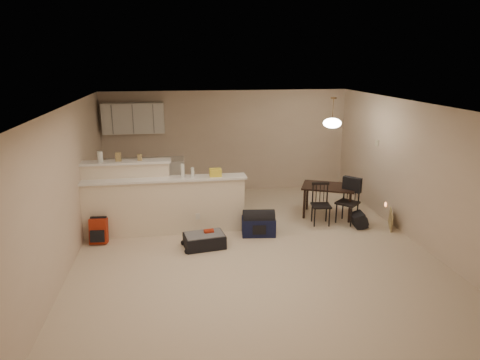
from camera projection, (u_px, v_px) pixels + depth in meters
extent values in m
plane|color=beige|center=(252.00, 247.00, 7.59)|extent=(7.00, 7.00, 0.00)
plane|color=white|center=(253.00, 105.00, 6.91)|extent=(7.00, 7.00, 0.00)
cube|color=beige|center=(227.00, 142.00, 10.58)|extent=(6.00, 0.02, 2.50)
cube|color=beige|center=(320.00, 282.00, 3.92)|extent=(6.00, 0.02, 2.50)
cube|color=beige|center=(67.00, 187.00, 6.81)|extent=(0.02, 7.00, 2.50)
cube|color=beige|center=(416.00, 173.00, 7.69)|extent=(0.02, 7.00, 2.50)
cube|color=beige|center=(165.00, 207.00, 8.09)|extent=(3.00, 0.28, 1.05)
cube|color=white|center=(164.00, 179.00, 7.94)|extent=(3.08, 0.38, 0.04)
cube|color=beige|center=(128.00, 198.00, 8.15)|extent=(1.60, 0.24, 1.35)
cube|color=white|center=(125.00, 162.00, 7.96)|extent=(1.68, 0.34, 0.04)
cube|color=white|center=(134.00, 118.00, 9.91)|extent=(1.40, 0.34, 0.70)
cube|color=white|center=(146.00, 179.00, 10.21)|extent=(1.80, 0.60, 0.90)
cube|color=beige|center=(377.00, 143.00, 9.09)|extent=(0.02, 0.12, 0.12)
cylinder|color=silver|center=(100.00, 157.00, 7.87)|extent=(0.10, 0.10, 0.20)
cube|color=#9B8350|center=(118.00, 157.00, 7.92)|extent=(0.10, 0.07, 0.16)
cube|color=#9B8350|center=(140.00, 157.00, 7.98)|extent=(0.08, 0.06, 0.12)
cylinder|color=silver|center=(183.00, 171.00, 7.95)|extent=(0.07, 0.07, 0.26)
cylinder|color=silver|center=(193.00, 172.00, 7.99)|extent=(0.06, 0.06, 0.18)
cube|color=#9B8350|center=(215.00, 172.00, 8.05)|extent=(0.22, 0.18, 0.14)
cube|color=black|center=(328.00, 187.00, 8.95)|extent=(1.26, 1.07, 0.04)
cylinder|color=black|center=(304.00, 204.00, 8.89)|extent=(0.05, 0.05, 0.63)
cylinder|color=black|center=(350.00, 208.00, 8.67)|extent=(0.05, 0.05, 0.63)
cylinder|color=black|center=(307.00, 196.00, 9.42)|extent=(0.05, 0.05, 0.63)
cylinder|color=black|center=(350.00, 199.00, 9.19)|extent=(0.05, 0.05, 0.63)
cylinder|color=brown|center=(333.00, 110.00, 8.51)|extent=(0.02, 0.02, 0.50)
cylinder|color=brown|center=(334.00, 98.00, 8.45)|extent=(0.12, 0.12, 0.03)
ellipsoid|color=white|center=(332.00, 123.00, 8.59)|extent=(0.36, 0.36, 0.20)
cube|color=black|center=(204.00, 241.00, 7.57)|extent=(0.76, 0.55, 0.24)
cube|color=#A42812|center=(99.00, 231.00, 7.72)|extent=(0.32, 0.21, 0.46)
cube|color=#101534|center=(259.00, 226.00, 8.08)|extent=(0.66, 0.41, 0.34)
cube|color=black|center=(359.00, 220.00, 8.47)|extent=(0.26, 0.35, 0.29)
cube|color=#9B8350|center=(391.00, 220.00, 8.37)|extent=(0.19, 0.44, 0.35)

